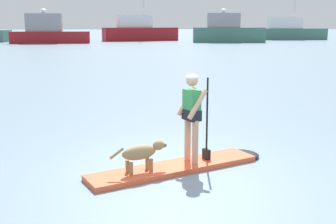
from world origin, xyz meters
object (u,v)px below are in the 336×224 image
Objects in this scene: moored_boat_center at (48,32)px; moored_boat_far_starboard at (288,31)px; person_paddler at (192,112)px; paddleboard at (185,166)px; moored_boat_outer at (227,31)px; dog at (142,153)px; moored_boat_starboard at (139,31)px.

moored_boat_center is 0.87× the size of moored_boat_far_starboard.
person_paddler is at bearing -78.35° from moored_boat_center.
paddleboard is 1.03m from person_paddler.
dog is at bearing -105.79° from moored_boat_outer.
moored_boat_starboard is (12.84, 7.54, 0.02)m from moored_boat_center.
dog is 61.29m from moored_boat_starboard.
paddleboard is 0.29× the size of moored_boat_starboard.
moored_boat_outer is at bearing 74.21° from dog.
person_paddler is 0.16× the size of moored_boat_center.
dog is at bearing -114.13° from moored_boat_far_starboard.
moored_boat_far_starboard is at bearing 66.47° from person_paddler.
moored_boat_center is 1.00× the size of moored_boat_outer.
moored_boat_far_starboard reaches higher than moored_boat_center.
moored_boat_starboard is 1.14× the size of moored_boat_outer.
moored_boat_far_starboard reaches higher than paddleboard.
person_paddler is 0.14× the size of moored_boat_far_starboard.
moored_boat_starboard is (2.00, 60.86, 1.48)m from paddleboard.
dog is 0.09× the size of moored_boat_far_starboard.
moored_boat_outer is (12.51, -6.97, 0.06)m from moored_boat_starboard.
moored_boat_center is at bearing -166.52° from moored_boat_far_starboard.
moored_boat_far_starboard is (25.31, 1.60, -0.10)m from moored_boat_starboard.
moored_boat_outer is (14.52, 53.89, 1.54)m from paddleboard.
paddleboard is 0.98m from dog.
paddleboard is at bearing 23.19° from dog.
moored_boat_center reaches higher than paddleboard.
moored_boat_center reaches higher than dog.
moored_boat_outer is (25.35, 0.58, 0.08)m from moored_boat_center.
moored_boat_center is (-10.01, 53.67, 1.07)m from dog.
paddleboard is at bearing -113.62° from moored_boat_far_starboard.
moored_boat_outer is (15.34, 54.24, 1.14)m from dog.
person_paddler is at bearing 23.19° from paddleboard.
moored_boat_far_starboard is (27.32, 62.46, 1.38)m from paddleboard.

